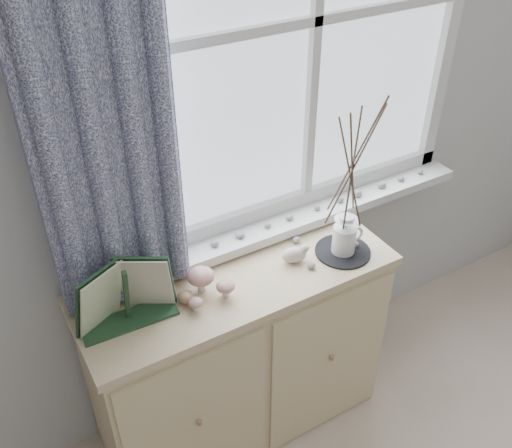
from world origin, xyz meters
name	(u,v)px	position (x,y,z in m)	size (l,w,h in m)	color
sideboard	(240,355)	(-0.15, 1.75, 0.43)	(1.20, 0.45, 0.85)	beige
botanical_book	(128,298)	(-0.57, 1.71, 0.98)	(0.37, 0.13, 0.26)	#1D3E24
toadstool_cluster	(206,282)	(-0.29, 1.73, 0.90)	(0.18, 0.15, 0.09)	white
wooden_eggs	(176,293)	(-0.39, 1.76, 0.88)	(0.09, 0.11, 0.07)	#A17959
songbird_figurine	(294,254)	(0.08, 1.72, 0.88)	(0.13, 0.06, 0.07)	silver
crocheted_doily	(343,251)	(0.27, 1.67, 0.85)	(0.22, 0.22, 0.01)	black
twig_pitcher	(353,164)	(0.27, 1.67, 1.24)	(0.29, 0.29, 0.69)	silver
sideboard_pebbles	(307,248)	(0.15, 1.75, 0.86)	(0.33, 0.23, 0.02)	gray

